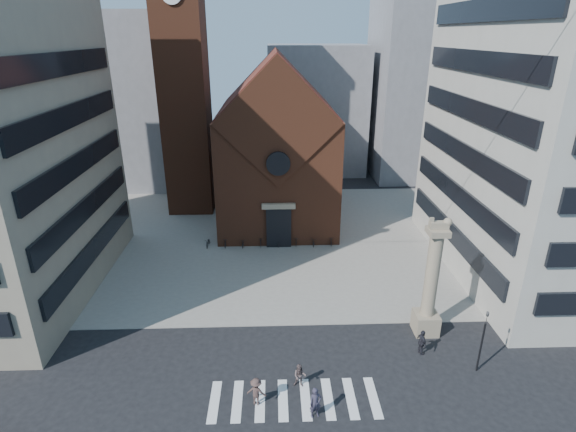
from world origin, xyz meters
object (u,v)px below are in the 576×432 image
object	(u,v)px
pedestrian_0	(315,403)
pedestrian_2	(422,342)
traffic_light	(482,340)
scooter_0	(208,242)
lion_column	(430,289)
pedestrian_1	(300,376)

from	to	relation	value
pedestrian_0	pedestrian_2	distance (m)	8.86
traffic_light	pedestrian_0	bearing A→B (deg)	-162.65
traffic_light	pedestrian_2	world-z (taller)	traffic_light
traffic_light	scooter_0	size ratio (longest dim) A/B	2.75
lion_column	pedestrian_0	world-z (taller)	lion_column
pedestrian_1	scooter_0	distance (m)	20.63
pedestrian_2	pedestrian_0	bearing A→B (deg)	112.50
lion_column	pedestrian_2	size ratio (longest dim) A/B	4.88
lion_column	pedestrian_0	bearing A→B (deg)	-139.17
traffic_light	scooter_0	world-z (taller)	traffic_light
pedestrian_1	pedestrian_2	bearing A→B (deg)	28.06
scooter_0	lion_column	bearing A→B (deg)	-37.94
pedestrian_1	scooter_0	world-z (taller)	pedestrian_1
lion_column	pedestrian_2	world-z (taller)	lion_column
pedestrian_1	lion_column	bearing A→B (deg)	38.59
lion_column	pedestrian_2	distance (m)	3.60
lion_column	traffic_light	world-z (taller)	lion_column
pedestrian_2	traffic_light	bearing A→B (deg)	-130.60
lion_column	scooter_0	xyz separation A→B (m)	(-16.94, 14.14, -3.00)
pedestrian_0	pedestrian_2	xyz separation A→B (m)	(7.37, 4.93, -0.05)
pedestrian_0	pedestrian_1	distance (m)	2.42
pedestrian_0	pedestrian_2	bearing A→B (deg)	17.01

